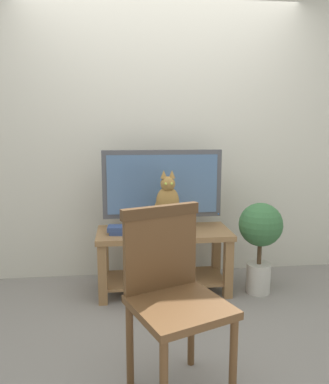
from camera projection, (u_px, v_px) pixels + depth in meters
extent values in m
plane|color=gray|center=(177.00, 325.00, 2.64)|extent=(12.00, 12.00, 0.00)
cube|color=beige|center=(160.00, 126.00, 3.45)|extent=(7.00, 0.12, 2.80)
cube|color=olive|center=(164.00, 233.00, 3.12)|extent=(1.11, 0.49, 0.04)
cube|color=olive|center=(103.00, 275.00, 2.92)|extent=(0.07, 0.07, 0.49)
cube|color=olive|center=(228.00, 269.00, 3.04)|extent=(0.07, 0.07, 0.49)
cube|color=olive|center=(105.00, 258.00, 3.30)|extent=(0.07, 0.07, 0.49)
cube|color=olive|center=(216.00, 253.00, 3.42)|extent=(0.07, 0.07, 0.49)
cube|color=olive|center=(164.00, 278.00, 3.19)|extent=(1.01, 0.41, 0.02)
cube|color=#4C4C51|center=(162.00, 226.00, 3.22)|extent=(0.34, 0.20, 0.03)
cube|color=#4C4C51|center=(162.00, 220.00, 3.21)|extent=(0.06, 0.04, 0.06)
cube|color=#4C4C51|center=(162.00, 184.00, 3.16)|extent=(1.01, 0.05, 0.58)
cube|color=#4C6B93|center=(163.00, 184.00, 3.13)|extent=(0.93, 0.01, 0.50)
sphere|color=#2672F2|center=(218.00, 214.00, 3.23)|extent=(0.01, 0.01, 0.01)
cube|color=#BCBCC1|center=(167.00, 230.00, 3.02)|extent=(0.38, 0.29, 0.05)
cube|color=black|center=(169.00, 235.00, 2.88)|extent=(0.23, 0.01, 0.03)
ellipsoid|color=olive|center=(167.00, 211.00, 3.00)|extent=(0.22, 0.23, 0.27)
ellipsoid|color=olive|center=(168.00, 201.00, 2.95)|extent=(0.18, 0.15, 0.24)
sphere|color=olive|center=(168.00, 184.00, 2.92)|extent=(0.12, 0.12, 0.12)
cone|color=olive|center=(164.00, 174.00, 2.90)|extent=(0.05, 0.05, 0.06)
cone|color=olive|center=(172.00, 174.00, 2.91)|extent=(0.05, 0.05, 0.06)
sphere|color=#B2C64C|center=(166.00, 184.00, 2.86)|extent=(0.02, 0.02, 0.02)
sphere|color=#B2C64C|center=(172.00, 184.00, 2.87)|extent=(0.02, 0.02, 0.02)
cylinder|color=olive|center=(177.00, 227.00, 2.94)|extent=(0.05, 0.19, 0.04)
cylinder|color=brown|center=(233.00, 363.00, 1.83)|extent=(0.04, 0.04, 0.47)
cylinder|color=brown|center=(130.00, 345.00, 1.99)|extent=(0.04, 0.04, 0.47)
cylinder|color=brown|center=(191.00, 327.00, 2.17)|extent=(0.04, 0.04, 0.47)
cube|color=brown|center=(180.00, 307.00, 1.86)|extent=(0.58, 0.58, 0.04)
cube|color=brown|center=(161.00, 248.00, 2.00)|extent=(0.41, 0.19, 0.46)
cube|color=#4D331C|center=(161.00, 211.00, 1.97)|extent=(0.43, 0.20, 0.06)
cube|color=#33477A|center=(121.00, 233.00, 3.01)|extent=(0.18, 0.15, 0.03)
cube|color=#33477A|center=(119.00, 228.00, 3.01)|extent=(0.20, 0.14, 0.04)
cylinder|color=beige|center=(258.00, 278.00, 3.15)|extent=(0.20, 0.20, 0.25)
cylinder|color=#332319|center=(259.00, 265.00, 3.14)|extent=(0.19, 0.19, 0.02)
cylinder|color=#4C3823|center=(259.00, 253.00, 3.12)|extent=(0.04, 0.04, 0.20)
sphere|color=#386B3D|center=(261.00, 225.00, 3.08)|extent=(0.36, 0.36, 0.36)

